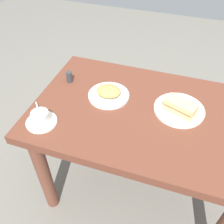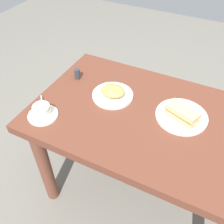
{
  "view_description": "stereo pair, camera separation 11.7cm",
  "coord_description": "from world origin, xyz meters",
  "px_view_note": "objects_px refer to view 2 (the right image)",
  "views": [
    {
      "loc": [
        0.13,
        -0.89,
        1.54
      ],
      "look_at": [
        -0.14,
        -0.09,
        0.73
      ],
      "focal_mm": 39.96,
      "sensor_mm": 36.0,
      "label": 1
    },
    {
      "loc": [
        0.24,
        -0.85,
        1.54
      ],
      "look_at": [
        -0.14,
        -0.09,
        0.73
      ],
      "focal_mm": 39.96,
      "sensor_mm": 36.0,
      "label": 2
    }
  ],
  "objects_px": {
    "sandwich_plate": "(181,116)",
    "spoon": "(42,104)",
    "sandwich_front": "(182,113)",
    "coffee_cup": "(42,110)",
    "coffee_saucer": "(43,115)",
    "dining_table": "(144,131)",
    "side_plate": "(113,95)",
    "salt_shaker": "(77,74)"
  },
  "relations": [
    {
      "from": "spoon",
      "to": "salt_shaker",
      "type": "bearing_deg",
      "value": 82.71
    },
    {
      "from": "sandwich_front",
      "to": "salt_shaker",
      "type": "bearing_deg",
      "value": 173.65
    },
    {
      "from": "coffee_saucer",
      "to": "coffee_cup",
      "type": "xyz_separation_m",
      "value": [
        -0.0,
        0.0,
        0.03
      ]
    },
    {
      "from": "side_plate",
      "to": "salt_shaker",
      "type": "bearing_deg",
      "value": 167.72
    },
    {
      "from": "coffee_cup",
      "to": "side_plate",
      "type": "relative_size",
      "value": 0.42
    },
    {
      "from": "coffee_saucer",
      "to": "sandwich_front",
      "type": "bearing_deg",
      "value": 23.88
    },
    {
      "from": "salt_shaker",
      "to": "spoon",
      "type": "bearing_deg",
      "value": -97.29
    },
    {
      "from": "dining_table",
      "to": "salt_shaker",
      "type": "distance_m",
      "value": 0.49
    },
    {
      "from": "dining_table",
      "to": "spoon",
      "type": "xyz_separation_m",
      "value": [
        -0.49,
        -0.17,
        0.13
      ]
    },
    {
      "from": "sandwich_plate",
      "to": "spoon",
      "type": "relative_size",
      "value": 3.0
    },
    {
      "from": "sandwich_plate",
      "to": "spoon",
      "type": "height_order",
      "value": "spoon"
    },
    {
      "from": "coffee_cup",
      "to": "side_plate",
      "type": "bearing_deg",
      "value": 49.78
    },
    {
      "from": "sandwich_plate",
      "to": "salt_shaker",
      "type": "xyz_separation_m",
      "value": [
        -0.61,
        0.05,
        0.02
      ]
    },
    {
      "from": "sandwich_front",
      "to": "spoon",
      "type": "height_order",
      "value": "sandwich_front"
    },
    {
      "from": "dining_table",
      "to": "coffee_saucer",
      "type": "xyz_separation_m",
      "value": [
        -0.44,
        -0.23,
        0.12
      ]
    },
    {
      "from": "coffee_saucer",
      "to": "side_plate",
      "type": "distance_m",
      "value": 0.37
    },
    {
      "from": "coffee_cup",
      "to": "coffee_saucer",
      "type": "bearing_deg",
      "value": -44.7
    },
    {
      "from": "coffee_saucer",
      "to": "spoon",
      "type": "height_order",
      "value": "spoon"
    },
    {
      "from": "sandwich_front",
      "to": "coffee_saucer",
      "type": "relative_size",
      "value": 1.14
    },
    {
      "from": "sandwich_front",
      "to": "sandwich_plate",
      "type": "bearing_deg",
      "value": 97.7
    },
    {
      "from": "sandwich_front",
      "to": "coffee_cup",
      "type": "bearing_deg",
      "value": -156.24
    },
    {
      "from": "sandwich_front",
      "to": "spoon",
      "type": "distance_m",
      "value": 0.68
    },
    {
      "from": "coffee_saucer",
      "to": "dining_table",
      "type": "bearing_deg",
      "value": 27.56
    },
    {
      "from": "dining_table",
      "to": "side_plate",
      "type": "xyz_separation_m",
      "value": [
        -0.2,
        0.05,
        0.13
      ]
    },
    {
      "from": "side_plate",
      "to": "salt_shaker",
      "type": "xyz_separation_m",
      "value": [
        -0.25,
        0.05,
        0.02
      ]
    },
    {
      "from": "coffee_saucer",
      "to": "side_plate",
      "type": "bearing_deg",
      "value": 50.03
    },
    {
      "from": "coffee_cup",
      "to": "side_plate",
      "type": "distance_m",
      "value": 0.37
    },
    {
      "from": "sandwich_plate",
      "to": "coffee_saucer",
      "type": "height_order",
      "value": "sandwich_plate"
    },
    {
      "from": "spoon",
      "to": "sandwich_front",
      "type": "bearing_deg",
      "value": 17.8
    },
    {
      "from": "spoon",
      "to": "sandwich_plate",
      "type": "bearing_deg",
      "value": 19.43
    },
    {
      "from": "spoon",
      "to": "side_plate",
      "type": "xyz_separation_m",
      "value": [
        0.28,
        0.22,
        -0.01
      ]
    },
    {
      "from": "sandwich_front",
      "to": "coffee_cup",
      "type": "distance_m",
      "value": 0.66
    },
    {
      "from": "dining_table",
      "to": "sandwich_plate",
      "type": "distance_m",
      "value": 0.21
    },
    {
      "from": "dining_table",
      "to": "side_plate",
      "type": "height_order",
      "value": "side_plate"
    },
    {
      "from": "coffee_saucer",
      "to": "salt_shaker",
      "type": "height_order",
      "value": "salt_shaker"
    },
    {
      "from": "coffee_cup",
      "to": "spoon",
      "type": "bearing_deg",
      "value": 130.9
    },
    {
      "from": "sandwich_plate",
      "to": "coffee_saucer",
      "type": "relative_size",
      "value": 1.7
    },
    {
      "from": "dining_table",
      "to": "coffee_saucer",
      "type": "height_order",
      "value": "coffee_saucer"
    },
    {
      "from": "spoon",
      "to": "salt_shaker",
      "type": "distance_m",
      "value": 0.28
    },
    {
      "from": "dining_table",
      "to": "coffee_cup",
      "type": "relative_size",
      "value": 12.26
    },
    {
      "from": "sandwich_front",
      "to": "salt_shaker",
      "type": "relative_size",
      "value": 2.69
    },
    {
      "from": "sandwich_front",
      "to": "coffee_cup",
      "type": "height_order",
      "value": "sandwich_front"
    }
  ]
}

